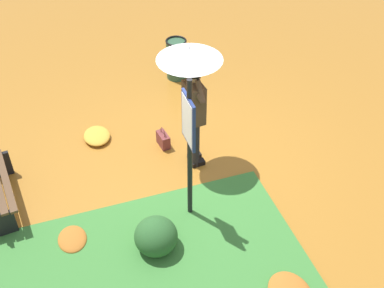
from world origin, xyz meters
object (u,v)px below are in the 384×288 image
at_px(info_sign_post, 189,137).
at_px(trash_bin, 176,59).
at_px(handbag, 163,140).
at_px(person_with_umbrella, 192,79).

relative_size(info_sign_post, trash_bin, 2.76).
relative_size(info_sign_post, handbag, 6.22).
bearing_deg(handbag, trash_bin, -23.54).
relative_size(person_with_umbrella, info_sign_post, 0.89).
xyz_separation_m(handbag, trash_bin, (1.99, -0.87, 0.29)).
relative_size(person_with_umbrella, handbag, 5.53).
xyz_separation_m(info_sign_post, trash_bin, (3.60, -0.94, -1.03)).
height_order(person_with_umbrella, trash_bin, person_with_umbrella).
distance_m(handbag, trash_bin, 2.19).
relative_size(person_with_umbrella, trash_bin, 2.45).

